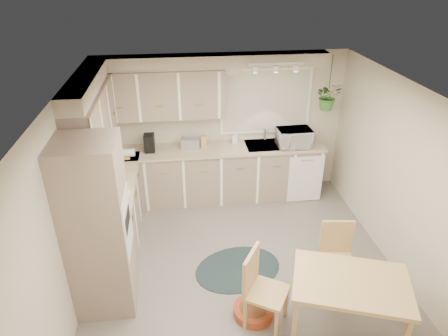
{
  "coord_description": "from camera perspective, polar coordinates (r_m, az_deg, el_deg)",
  "views": [
    {
      "loc": [
        -0.74,
        -4.05,
        3.67
      ],
      "look_at": [
        -0.17,
        0.55,
        1.22
      ],
      "focal_mm": 32.0,
      "sensor_mm": 36.0,
      "label": 1
    }
  ],
  "objects": [
    {
      "name": "sink",
      "position": [
        6.63,
        6.2,
        2.97
      ],
      "size": [
        0.7,
        0.48,
        0.1
      ],
      "primitive_type": "cube",
      "color": "#989B9F",
      "rests_on": "counter_back"
    },
    {
      "name": "base_cab_left",
      "position": [
        5.96,
        -15.2,
        -5.97
      ],
      "size": [
        0.6,
        1.85,
        0.9
      ],
      "primitive_type": "cube",
      "color": "gray",
      "rests_on": "floor"
    },
    {
      "name": "braided_rug",
      "position": [
        5.48,
        1.99,
        -14.18
      ],
      "size": [
        1.35,
        1.14,
        0.01
      ],
      "primitive_type": "ellipsoid",
      "rotation": [
        0.0,
        0.0,
        0.26
      ],
      "color": "black",
      "rests_on": "floor"
    },
    {
      "name": "wall_front",
      "position": [
        3.23,
        9.59,
        -22.53
      ],
      "size": [
        4.0,
        0.04,
        2.4
      ],
      "primitive_type": "cube",
      "color": "#BEB29D",
      "rests_on": "floor"
    },
    {
      "name": "soap_bottle",
      "position": [
        6.64,
        1.59,
        3.97
      ],
      "size": [
        0.13,
        0.21,
        0.09
      ],
      "primitive_type": "imported",
      "rotation": [
        0.0,
        0.0,
        -0.19
      ],
      "color": "silver",
      "rests_on": "counter_back"
    },
    {
      "name": "hanging_plant",
      "position": [
        6.5,
        14.59,
        9.49
      ],
      "size": [
        0.43,
        0.47,
        0.34
      ],
      "primitive_type": "imported",
      "rotation": [
        0.0,
        0.0,
        0.11
      ],
      "color": "#366C2B",
      "rests_on": "ceiling"
    },
    {
      "name": "wall_right",
      "position": [
        5.48,
        23.98,
        -1.58
      ],
      "size": [
        0.04,
        4.2,
        2.4
      ],
      "primitive_type": "cube",
      "color": "#BEB29D",
      "rests_on": "floor"
    },
    {
      "name": "pet_bed",
      "position": [
        4.91,
        4.23,
        -19.7
      ],
      "size": [
        0.59,
        0.59,
        0.11
      ],
      "primitive_type": "cylinder",
      "rotation": [
        0.0,
        0.0,
        -0.31
      ],
      "color": "#9D3D1F",
      "rests_on": "floor"
    },
    {
      "name": "window_blinds",
      "position": [
        6.62,
        5.99,
        9.46
      ],
      "size": [
        1.4,
        0.02,
        1.0
      ],
      "primitive_type": "cube",
      "color": "silver",
      "rests_on": "wall_back"
    },
    {
      "name": "microwave",
      "position": [
        6.55,
        9.98,
        4.53
      ],
      "size": [
        0.55,
        0.32,
        0.37
      ],
      "primitive_type": "imported",
      "rotation": [
        0.0,
        0.0,
        0.05
      ],
      "color": "silver",
      "rests_on": "counter_back"
    },
    {
      "name": "wall_back",
      "position": [
        6.67,
        -0.14,
        6.1
      ],
      "size": [
        4.0,
        0.04,
        2.4
      ],
      "primitive_type": "cube",
      "color": "#BEB29D",
      "rests_on": "floor"
    },
    {
      "name": "track_light_bar",
      "position": [
        5.93,
        7.46,
        14.57
      ],
      "size": [
        0.8,
        0.04,
        0.04
      ],
      "primitive_type": "cube",
      "color": "silver",
      "rests_on": "ceiling"
    },
    {
      "name": "floor",
      "position": [
        5.51,
        2.57,
        -13.92
      ],
      "size": [
        4.2,
        4.2,
        0.0
      ],
      "primitive_type": "plane",
      "color": "#69625C",
      "rests_on": "ground"
    },
    {
      "name": "knife_block",
      "position": [
        6.47,
        -2.94,
        3.8
      ],
      "size": [
        0.09,
        0.09,
        0.2
      ],
      "primitive_type": "cube",
      "rotation": [
        0.0,
        0.0,
        0.03
      ],
      "color": "tan",
      "rests_on": "counter_back"
    },
    {
      "name": "wall_clock",
      "position": [
        6.36,
        1.26,
        14.29
      ],
      "size": [
        0.3,
        0.03,
        0.3
      ],
      "primitive_type": "cylinder",
      "rotation": [
        1.57,
        0.0,
        0.0
      ],
      "color": "gold",
      "rests_on": "wall_back"
    },
    {
      "name": "toaster",
      "position": [
        6.44,
        -4.79,
        3.51
      ],
      "size": [
        0.31,
        0.2,
        0.18
      ],
      "primitive_type": "cube",
      "rotation": [
        0.0,
        0.0,
        -0.13
      ],
      "color": "#989B9F",
      "rests_on": "counter_back"
    },
    {
      "name": "upper_cab_left",
      "position": [
        5.48,
        -18.12,
        6.78
      ],
      "size": [
        0.35,
        2.0,
        0.75
      ],
      "primitive_type": "cube",
      "color": "gray",
      "rests_on": "wall_left"
    },
    {
      "name": "dishwasher_front",
      "position": [
        6.74,
        11.55,
        -1.58
      ],
      "size": [
        0.58,
        0.02,
        0.83
      ],
      "primitive_type": "cube",
      "color": "silver",
      "rests_on": "base_cab_back"
    },
    {
      "name": "coffee_maker",
      "position": [
        6.41,
        -10.61,
        3.54
      ],
      "size": [
        0.16,
        0.2,
        0.28
      ],
      "primitive_type": "cube",
      "rotation": [
        0.0,
        0.0,
        -0.02
      ],
      "color": "black",
      "rests_on": "counter_back"
    },
    {
      "name": "wall_oven_face",
      "position": [
        4.55,
        -13.59,
        -8.19
      ],
      "size": [
        0.02,
        0.56,
        0.58
      ],
      "primitive_type": "cube",
      "color": "silver",
      "rests_on": "oven_stack"
    },
    {
      "name": "ceiling",
      "position": [
        4.31,
        3.25,
        10.65
      ],
      "size": [
        4.2,
        4.2,
        0.0
      ],
      "primitive_type": "plane",
      "color": "white",
      "rests_on": "wall_back"
    },
    {
      "name": "oven_stack",
      "position": [
        4.61,
        -17.57,
        -8.32
      ],
      "size": [
        0.65,
        0.65,
        2.1
      ],
      "primitive_type": "cube",
      "color": "gray",
      "rests_on": "floor"
    },
    {
      "name": "counter_left",
      "position": [
        5.72,
        -15.68,
        -2.04
      ],
      "size": [
        0.64,
        1.89,
        0.04
      ],
      "primitive_type": "cube",
      "color": "tan",
      "rests_on": "base_cab_left"
    },
    {
      "name": "chair_back",
      "position": [
        5.11,
        15.95,
        -12.6
      ],
      "size": [
        0.47,
        0.47,
        0.89
      ],
      "primitive_type": "cube",
      "rotation": [
        0.0,
        0.0,
        3.0
      ],
      "color": "tan",
      "rests_on": "floor"
    },
    {
      "name": "chair_left",
      "position": [
        4.55,
        6.22,
        -17.08
      ],
      "size": [
        0.6,
        0.6,
        0.93
      ],
      "primitive_type": "cube",
      "rotation": [
        0.0,
        0.0,
        -2.12
      ],
      "color": "tan",
      "rests_on": "floor"
    },
    {
      "name": "cooktop",
      "position": [
        5.22,
        -16.36,
        -4.92
      ],
      "size": [
        0.52,
        0.58,
        0.02
      ],
      "primitive_type": "cube",
      "color": "silver",
      "rests_on": "counter_left"
    },
    {
      "name": "upper_cab_back",
      "position": [
        6.26,
        -9.23,
        10.34
      ],
      "size": [
        2.0,
        0.35,
        0.75
      ],
      "primitive_type": "cube",
      "color": "gray",
      "rests_on": "wall_back"
    },
    {
      "name": "soffit_back",
      "position": [
        6.18,
        -1.89,
        15.01
      ],
      "size": [
        3.6,
        0.3,
        0.2
      ],
      "primitive_type": "cube",
      "color": "#BEB29D",
      "rests_on": "wall_back"
    },
    {
      "name": "range_hood",
      "position": [
        5.0,
        -17.27,
        -0.53
      ],
      "size": [
        0.4,
        0.6,
        0.14
      ],
      "primitive_type": "cube",
      "color": "silver",
      "rests_on": "upper_cab_left"
    },
    {
      "name": "window_frame",
      "position": [
        6.63,
        5.98,
        9.49
      ],
      "size": [
        1.5,
        0.02,
        1.1
      ],
      "primitive_type": "cube",
      "color": "white",
      "rests_on": "wall_back"
    },
    {
      "name": "soffit_left",
      "position": [
        5.35,
        -19.14,
        11.49
      ],
      "size": [
        0.3,
        2.0,
        0.2
      ],
      "primitive_type": "cube",
      "color": "#BEB29D",
      "rests_on": "wall_left"
    },
    {
      "name": "base_cab_back",
      "position": [
        6.7,
        -1.53,
        -0.9
      ],
      "size": [
        3.6,
        0.6,
        0.9
      ],
      "primitive_type": "cube",
      "color": "gray",
      "rests_on": "floor"
    },
    {
      "name": "counter_back",
      "position": [
        6.48,
        -1.57,
        2.7
      ],
      "size": [
        3.64,
        0.64,
        0.04
      ],
      "primitive_type": "cube",
      "color": "tan",
      "rests_on": "base_cab_back"
    },
    {
      "name": "wall_left",
      "position": [
        4.91,
        -20.9,
        -4.43
      ],
      "size": [
        0.04,
        4.2,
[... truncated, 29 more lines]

